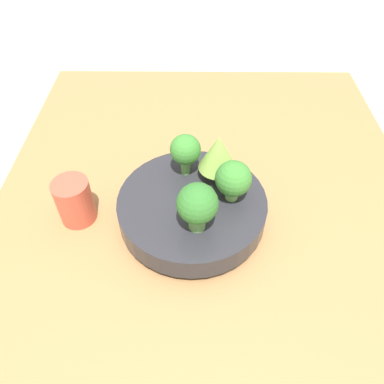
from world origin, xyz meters
TOP-DOWN VIEW (x-y plane):
  - ground_plane at (0.00, 0.00)m, footprint 6.00×6.00m
  - table at (0.00, 0.00)m, footprint 1.14×0.87m
  - bowl at (-0.01, 0.03)m, footprint 0.28×0.28m
  - broccoli_floret_front at (0.00, -0.04)m, footprint 0.07×0.07m
  - romanesco_piece_near at (0.05, -0.02)m, footprint 0.07×0.07m
  - broccoli_floret_left at (-0.07, 0.02)m, footprint 0.07×0.07m
  - broccoli_floret_right at (0.07, 0.04)m, footprint 0.06×0.06m
  - cup at (-0.00, 0.25)m, footprint 0.07×0.07m

SIDE VIEW (x-z plane):
  - ground_plane at x=0.00m, z-range 0.00..0.00m
  - table at x=0.00m, z-range 0.00..0.05m
  - bowl at x=-0.01m, z-range 0.05..0.11m
  - cup at x=0.00m, z-range 0.05..0.14m
  - broccoli_floret_front at x=0.00m, z-range 0.11..0.19m
  - broccoli_floret_right at x=0.07m, z-range 0.12..0.20m
  - broccoli_floret_left at x=-0.07m, z-range 0.11..0.21m
  - romanesco_piece_near at x=0.05m, z-range 0.12..0.21m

